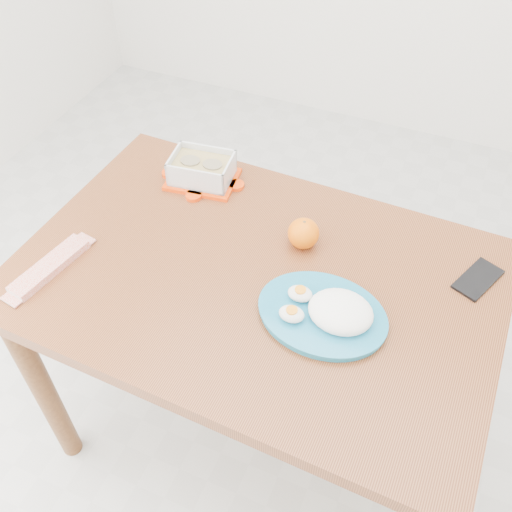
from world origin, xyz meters
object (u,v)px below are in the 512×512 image
at_px(food_container, 202,170).
at_px(orange_fruit, 303,233).
at_px(dining_table, 256,303).
at_px(smartphone, 478,279).
at_px(rice_plate, 328,311).

distance_m(food_container, orange_fruit, 0.36).
bearing_deg(dining_table, smartphone, 22.60).
bearing_deg(food_container, orange_fruit, -27.79).
relative_size(orange_fruit, smartphone, 0.59).
bearing_deg(food_container, rice_plate, -41.88).
relative_size(dining_table, smartphone, 8.83).
height_order(dining_table, smartphone, smartphone).
distance_m(food_container, smartphone, 0.76).
distance_m(orange_fruit, rice_plate, 0.23).
bearing_deg(rice_plate, orange_fruit, 125.89).
bearing_deg(rice_plate, smartphone, 43.08).
bearing_deg(smartphone, food_container, -162.98).
bearing_deg(orange_fruit, rice_plate, -56.84).
xyz_separation_m(dining_table, orange_fruit, (0.07, 0.13, 0.15)).
distance_m(food_container, rice_plate, 0.57).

